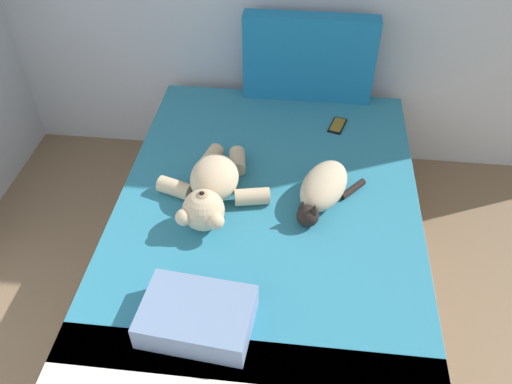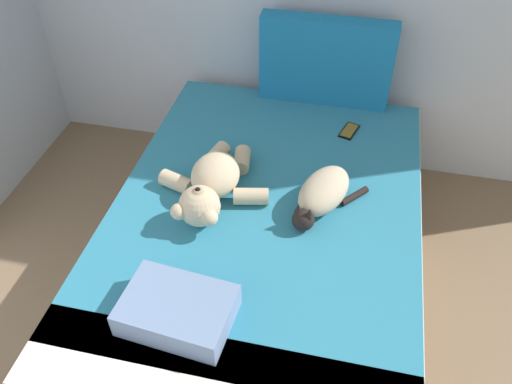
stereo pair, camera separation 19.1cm
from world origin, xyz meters
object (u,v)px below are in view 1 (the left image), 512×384
Objects in this scene: cell_phone at (337,125)px; throw_pillow at (197,316)px; patterned_cushion at (309,58)px; cat at (322,189)px; bed at (266,244)px; teddy_bear at (212,188)px.

throw_pillow reaches higher than cell_phone.
patterned_cushion is 0.91m from cat.
teddy_bear reaches higher than bed.
bed is at bearing 73.41° from throw_pillow.
throw_pillow is (-0.33, -1.61, -0.19)m from patterned_cushion.
patterned_cushion reaches higher than throw_pillow.
teddy_bear is at bearing 178.98° from bed.
bed is at bearing -1.02° from teddy_bear.
bed is 4.89× the size of cat.
throw_pillow is (0.06, -0.66, -0.03)m from teddy_bear.
bed is 12.67× the size of cell_phone.
patterned_cushion is at bearing 81.66° from bed.
teddy_bear is 0.89m from cell_phone.
cell_phone is 1.42m from throw_pillow.
teddy_bear is 0.66m from throw_pillow.
cell_phone is at bearing 49.03° from teddy_bear.
cell_phone is at bearing 68.63° from throw_pillow.
cell_phone is (0.18, -0.28, -0.24)m from patterned_cushion.
teddy_bear is (-0.25, 0.00, 0.35)m from bed.
cat is 1.05× the size of throw_pillow.
cat is at bearing -83.21° from patterned_cushion.
patterned_cushion is 4.52× the size of cell_phone.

